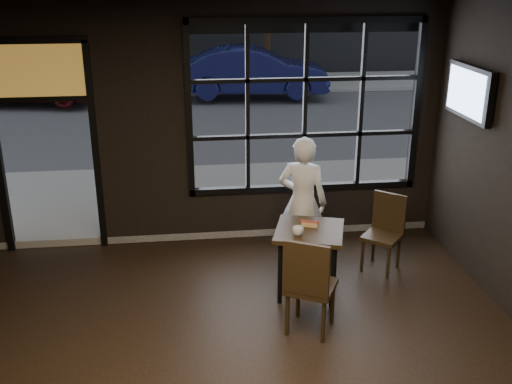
{
  "coord_description": "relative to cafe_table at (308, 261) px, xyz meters",
  "views": [
    {
      "loc": [
        -0.36,
        -4.02,
        3.49
      ],
      "look_at": [
        0.4,
        2.2,
        1.15
      ],
      "focal_mm": 42.0,
      "sensor_mm": 36.0,
      "label": 1
    }
  ],
  "objects": [
    {
      "name": "street_asphalt",
      "position": [
        -0.96,
        22.08,
        -0.42
      ],
      "size": [
        60.0,
        41.0,
        0.04
      ],
      "primitive_type": "cube",
      "color": "#545456",
      "rests_on": "ground"
    },
    {
      "name": "man",
      "position": [
        0.07,
        0.74,
        0.43
      ],
      "size": [
        0.71,
        0.61,
        1.65
      ],
      "primitive_type": "imported",
      "rotation": [
        0.0,
        0.0,
        2.72
      ],
      "color": "silver",
      "rests_on": "floor"
    },
    {
      "name": "ceiling",
      "position": [
        -0.96,
        -1.92,
        2.81
      ],
      "size": [
        6.0,
        7.0,
        0.02
      ],
      "primitive_type": "cube",
      "color": "black",
      "rests_on": "ground"
    },
    {
      "name": "cup",
      "position": [
        -0.16,
        -0.14,
        0.44
      ],
      "size": [
        0.13,
        0.13,
        0.1
      ],
      "primitive_type": "imported",
      "rotation": [
        0.0,
        0.0,
        -0.1
      ],
      "color": "silver",
      "rests_on": "cafe_table"
    },
    {
      "name": "maroon_car",
      "position": [
        -5.53,
        10.78,
        0.39
      ],
      "size": [
        4.27,
        2.33,
        1.38
      ],
      "primitive_type": "imported",
      "rotation": [
        0.0,
        0.0,
        1.39
      ],
      "color": "#490D0F",
      "rests_on": "street_asphalt"
    },
    {
      "name": "chair_window",
      "position": [
        1.0,
        0.44,
        0.08
      ],
      "size": [
        0.58,
        0.58,
        0.95
      ],
      "primitive_type": "cube",
      "rotation": [
        0.0,
        0.0,
        -0.71
      ],
      "color": "black",
      "rests_on": "floor"
    },
    {
      "name": "tv",
      "position": [
        1.97,
        0.6,
        1.76
      ],
      "size": [
        0.12,
        1.05,
        0.61
      ],
      "primitive_type": "cube",
      "color": "black",
      "rests_on": "wall_right"
    },
    {
      "name": "chair_near",
      "position": [
        -0.13,
        -0.74,
        0.13
      ],
      "size": [
        0.62,
        0.62,
        1.06
      ],
      "primitive_type": "cube",
      "rotation": [
        0.0,
        0.0,
        2.66
      ],
      "color": "black",
      "rests_on": "floor"
    },
    {
      "name": "window_frame",
      "position": [
        0.24,
        1.58,
        1.4
      ],
      "size": [
        3.06,
        0.12,
        2.28
      ],
      "primitive_type": "cube",
      "color": "black",
      "rests_on": "ground"
    },
    {
      "name": "hotdog",
      "position": [
        0.02,
        0.08,
        0.42
      ],
      "size": [
        0.22,
        0.15,
        0.06
      ],
      "primitive_type": null,
      "rotation": [
        0.0,
        0.0,
        -0.38
      ],
      "color": "tan",
      "rests_on": "cafe_table"
    },
    {
      "name": "cafe_table",
      "position": [
        0.0,
        0.0,
        0.0
      ],
      "size": [
        0.92,
        0.92,
        0.8
      ],
      "primitive_type": "cube",
      "rotation": [
        0.0,
        0.0,
        -0.29
      ],
      "color": "black",
      "rests_on": "floor"
    },
    {
      "name": "navy_car",
      "position": [
        0.64,
        10.82,
        0.39
      ],
      "size": [
        4.28,
        1.78,
        1.38
      ],
      "primitive_type": "imported",
      "rotation": [
        0.0,
        0.0,
        1.49
      ],
      "color": "#131645",
      "rests_on": "street_asphalt"
    },
    {
      "name": "stained_transom",
      "position": [
        -3.06,
        1.58,
        1.95
      ],
      "size": [
        1.2,
        0.06,
        0.7
      ],
      "primitive_type": "cube",
      "color": "orange",
      "rests_on": "ground"
    }
  ]
}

